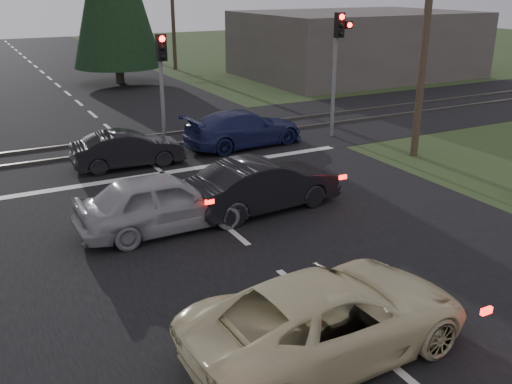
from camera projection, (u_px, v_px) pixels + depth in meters
ground at (299, 288)px, 11.39m from camera, size 120.00×120.00×0.00m
road at (146, 159)px, 19.68m from camera, size 14.00×100.00×0.01m
rail_corridor at (129, 145)px, 21.34m from camera, size 120.00×8.00×0.01m
stop_line at (163, 173)px, 18.19m from camera, size 13.00×0.35×0.00m
rail_near at (135, 149)px, 20.66m from camera, size 120.00×0.12×0.10m
rail_far at (123, 139)px, 21.99m from camera, size 120.00×0.12×0.10m
traffic_signal_right at (338, 51)px, 21.41m from camera, size 0.68×0.48×4.70m
traffic_signal_center at (162, 72)px, 19.71m from camera, size 0.32×0.48×4.10m
utility_pole_near at (428, 15)px, 18.46m from camera, size 1.80×0.26×9.00m
building_right at (356, 44)px, 36.84m from camera, size 14.00×10.00×4.00m
cream_coupe at (329, 317)px, 9.17m from camera, size 4.98×2.47×1.36m
dark_hatchback at (263, 185)px, 15.10m from camera, size 4.31×1.84×1.38m
silver_car at (164, 202)px, 13.83m from camera, size 4.24×1.74×1.44m
blue_sedan at (244, 129)px, 21.04m from camera, size 4.67×2.19×1.32m
dark_car_far at (128, 149)px, 18.66m from camera, size 3.66×1.42×1.19m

